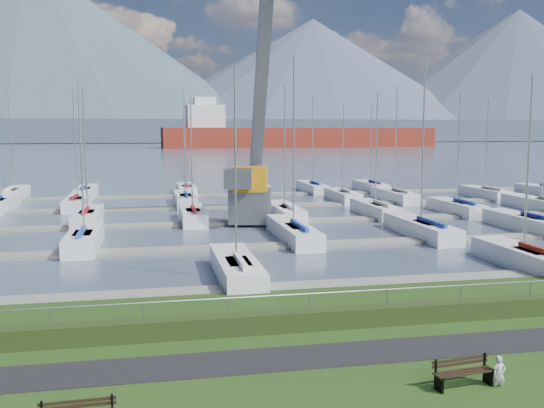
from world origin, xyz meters
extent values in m
cube|color=black|center=(0.00, -3.00, 0.01)|extent=(160.00, 2.00, 0.04)
cube|color=#465367|center=(0.00, 260.00, -0.40)|extent=(800.00, 540.00, 0.20)
cube|color=#233313|center=(0.00, -0.40, 0.35)|extent=(80.00, 0.70, 0.70)
cylinder|color=gray|center=(0.00, 0.00, 1.20)|extent=(80.00, 0.04, 0.04)
cube|color=#424E61|center=(0.00, 330.00, 6.00)|extent=(900.00, 80.00, 12.00)
cone|color=#404F5E|center=(-80.00, 400.00, 57.50)|extent=(340.00, 340.00, 115.00)
cone|color=#464E66|center=(110.00, 410.00, 42.50)|extent=(300.00, 300.00, 85.00)
cone|color=#3D4659|center=(280.00, 420.00, 50.00)|extent=(320.00, 320.00, 100.00)
cube|color=slate|center=(0.00, 6.00, -0.22)|extent=(90.00, 1.60, 0.25)
cube|color=slate|center=(0.00, 16.00, -0.22)|extent=(90.00, 1.60, 0.25)
cube|color=slate|center=(0.00, 26.00, -0.22)|extent=(90.00, 1.60, 0.25)
cube|color=gray|center=(0.00, 36.00, -0.22)|extent=(90.00, 1.60, 0.25)
cube|color=slate|center=(0.00, 46.00, -0.22)|extent=(90.00, 1.60, 0.25)
cube|color=black|center=(-7.64, -6.46, 0.65)|extent=(0.05, 0.05, 0.40)
cube|color=black|center=(-8.44, -6.47, 0.62)|extent=(1.80, 0.10, 0.08)
cube|color=black|center=(-8.44, -6.47, 0.74)|extent=(1.80, 0.10, 0.08)
cube|color=black|center=(1.04, -6.13, 0.23)|extent=(0.10, 0.40, 0.45)
cube|color=black|center=(1.02, -5.96, 0.65)|extent=(0.06, 0.06, 0.40)
cube|color=black|center=(2.63, -5.95, 0.23)|extent=(0.10, 0.40, 0.45)
cube|color=black|center=(2.61, -5.77, 0.65)|extent=(0.06, 0.06, 0.40)
cube|color=black|center=(1.85, -6.19, 0.45)|extent=(1.80, 0.30, 0.04)
cube|color=black|center=(1.83, -6.04, 0.45)|extent=(1.80, 0.30, 0.04)
cube|color=black|center=(1.81, -5.89, 0.45)|extent=(1.80, 0.30, 0.04)
cube|color=black|center=(1.81, -5.84, 0.62)|extent=(1.79, 0.24, 0.08)
cube|color=black|center=(1.81, -5.84, 0.74)|extent=(1.79, 0.24, 0.08)
imported|color=#AEAFB5|center=(2.82, -6.18, 0.52)|extent=(0.38, 0.25, 1.03)
cube|color=slate|center=(0.98, 25.50, 1.20)|extent=(3.82, 3.82, 2.60)
cube|color=orange|center=(0.98, 25.50, 3.30)|extent=(3.27, 3.88, 1.80)
cube|color=#595A61|center=(2.78, 30.00, 12.30)|extent=(1.48, 11.25, 19.89)
cube|color=#585B60|center=(-0.22, 23.50, 3.50)|extent=(2.43, 2.58, 1.40)
cube|color=maroon|center=(52.43, 215.75, 2.50)|extent=(109.47, 21.41, 10.00)
cube|color=silver|center=(14.31, 214.55, 10.00)|extent=(14.43, 14.43, 12.00)
cube|color=silver|center=(14.31, 214.55, 17.00)|extent=(8.25, 8.25, 4.00)
camera|label=1|loc=(-6.60, -20.80, 7.18)|focal=40.00mm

